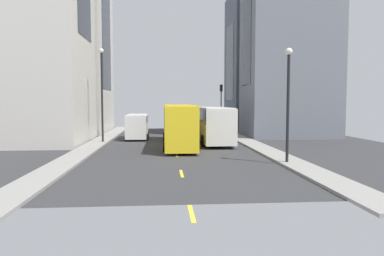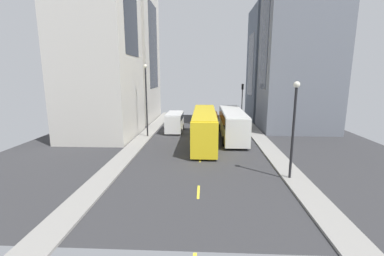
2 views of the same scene
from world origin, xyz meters
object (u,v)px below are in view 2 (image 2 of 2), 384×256
at_px(pedestrian_crossing_mid, 234,117).
at_px(city_bus_white, 232,122).
at_px(streetcar_yellow, 204,124).
at_px(pedestrian_walking_far, 227,114).
at_px(delivery_van_white, 175,121).
at_px(car_orange_0, 212,117).
at_px(traffic_light_near_corner, 242,95).

bearing_deg(pedestrian_crossing_mid, city_bus_white, 67.95).
xyz_separation_m(city_bus_white, streetcar_yellow, (3.38, 2.57, 0.12)).
relative_size(pedestrian_crossing_mid, pedestrian_walking_far, 1.07).
xyz_separation_m(pedestrian_crossing_mid, pedestrian_walking_far, (0.73, -4.01, -0.08)).
bearing_deg(streetcar_yellow, pedestrian_crossing_mid, -111.83).
bearing_deg(city_bus_white, delivery_van_white, -23.18).
xyz_separation_m(car_orange_0, pedestrian_crossing_mid, (-3.36, 1.01, 0.18)).
bearing_deg(pedestrian_walking_far, traffic_light_near_corner, 3.58).
distance_m(city_bus_white, pedestrian_crossing_mid, 8.72).
relative_size(delivery_van_white, pedestrian_crossing_mid, 2.32).
height_order(pedestrian_crossing_mid, traffic_light_near_corner, traffic_light_near_corner).
relative_size(city_bus_white, pedestrian_crossing_mid, 5.34).
bearing_deg(streetcar_yellow, delivery_van_white, -55.04).
xyz_separation_m(city_bus_white, delivery_van_white, (7.39, -3.16, -0.50)).
bearing_deg(pedestrian_walking_far, streetcar_yellow, -92.24).
xyz_separation_m(streetcar_yellow, pedestrian_crossing_mid, (-4.48, -11.18, -0.96)).
bearing_deg(pedestrian_crossing_mid, car_orange_0, -31.53).
xyz_separation_m(car_orange_0, traffic_light_near_corner, (-5.07, -2.66, 3.30)).
bearing_deg(traffic_light_near_corner, pedestrian_walking_far, -8.02).
xyz_separation_m(city_bus_white, traffic_light_near_corner, (-2.81, -12.27, 2.28)).
height_order(delivery_van_white, car_orange_0, delivery_van_white).
xyz_separation_m(delivery_van_white, car_orange_0, (-5.13, -6.45, -0.52)).
relative_size(streetcar_yellow, car_orange_0, 2.96).
xyz_separation_m(pedestrian_crossing_mid, traffic_light_near_corner, (-1.71, -3.67, 3.12)).
distance_m(car_orange_0, pedestrian_crossing_mid, 3.51).
bearing_deg(delivery_van_white, city_bus_white, 156.82).
height_order(streetcar_yellow, pedestrian_walking_far, streetcar_yellow).
distance_m(streetcar_yellow, pedestrian_walking_far, 15.68).
relative_size(city_bus_white, streetcar_yellow, 0.87).
bearing_deg(traffic_light_near_corner, car_orange_0, 27.66).
distance_m(car_orange_0, traffic_light_near_corner, 6.61).
height_order(streetcar_yellow, pedestrian_crossing_mid, streetcar_yellow).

